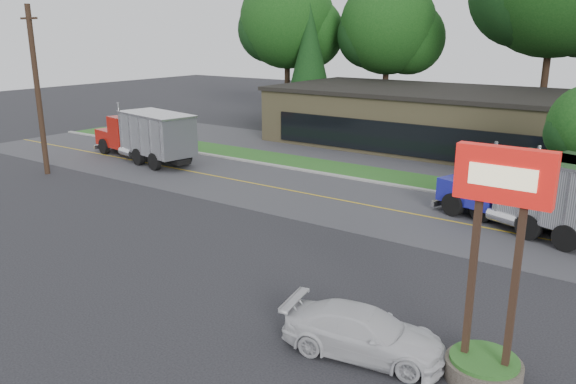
# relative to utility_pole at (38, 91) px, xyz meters

# --- Properties ---
(ground) EXTENTS (140.00, 140.00, 0.00)m
(ground) POSITION_rel_utility_pole_xyz_m (18.00, -3.50, -5.09)
(ground) COLOR #333338
(ground) RESTS_ON ground
(road) EXTENTS (60.00, 8.00, 0.02)m
(road) POSITION_rel_utility_pole_xyz_m (18.00, 5.50, -5.09)
(road) COLOR #515156
(road) RESTS_ON ground
(center_line) EXTENTS (60.00, 0.12, 0.01)m
(center_line) POSITION_rel_utility_pole_xyz_m (18.00, 5.50, -5.09)
(center_line) COLOR gold
(center_line) RESTS_ON ground
(curb) EXTENTS (60.00, 0.30, 0.12)m
(curb) POSITION_rel_utility_pole_xyz_m (18.00, 9.70, -5.09)
(curb) COLOR #9E9E99
(curb) RESTS_ON ground
(grass_verge) EXTENTS (60.00, 3.40, 0.03)m
(grass_verge) POSITION_rel_utility_pole_xyz_m (18.00, 11.50, -5.09)
(grass_verge) COLOR #255C1F
(grass_verge) RESTS_ON ground
(far_parking) EXTENTS (60.00, 7.00, 0.02)m
(far_parking) POSITION_rel_utility_pole_xyz_m (18.00, 16.50, -5.09)
(far_parking) COLOR #515156
(far_parking) RESTS_ON ground
(strip_mall) EXTENTS (32.00, 12.00, 4.00)m
(strip_mall) POSITION_rel_utility_pole_xyz_m (20.00, 22.50, -3.09)
(strip_mall) COLOR #877952
(strip_mall) RESTS_ON ground
(utility_pole) EXTENTS (1.60, 0.32, 10.00)m
(utility_pole) POSITION_rel_utility_pole_xyz_m (0.00, 0.00, 0.00)
(utility_pole) COLOR #382619
(utility_pole) RESTS_ON ground
(bilo_sign) EXTENTS (2.20, 1.90, 5.95)m
(bilo_sign) POSITION_rel_utility_pole_xyz_m (28.50, -6.00, -3.07)
(bilo_sign) COLOR #6B6054
(bilo_sign) RESTS_ON ground
(tree_far_a) EXTENTS (10.00, 9.41, 14.26)m
(tree_far_a) POSITION_rel_utility_pole_xyz_m (-1.85, 28.62, 4.01)
(tree_far_a) COLOR #382619
(tree_far_a) RESTS_ON ground
(tree_far_b) EXTENTS (9.41, 8.85, 13.42)m
(tree_far_b) POSITION_rel_utility_pole_xyz_m (8.14, 30.61, 3.47)
(tree_far_b) COLOR #382619
(tree_far_b) RESTS_ON ground
(evergreen_left) EXTENTS (4.87, 4.87, 11.07)m
(evergreen_left) POSITION_rel_utility_pole_xyz_m (2.00, 26.50, 0.99)
(evergreen_left) COLOR #382619
(evergreen_left) RESTS_ON ground
(dump_truck_red) EXTENTS (9.87, 4.25, 3.36)m
(dump_truck_red) POSITION_rel_utility_pole_xyz_m (2.33, 6.07, -3.28)
(dump_truck_red) COLOR black
(dump_truck_red) RESTS_ON ground
(dump_truck_blue) EXTENTS (8.15, 4.87, 3.36)m
(dump_truck_blue) POSITION_rel_utility_pole_xyz_m (26.85, 6.33, -3.29)
(dump_truck_blue) COLOR black
(dump_truck_blue) RESTS_ON ground
(rally_car) EXTENTS (4.69, 2.57, 1.29)m
(rally_car) POSITION_rel_utility_pole_xyz_m (25.50, -6.73, -4.45)
(rally_car) COLOR silver
(rally_car) RESTS_ON ground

